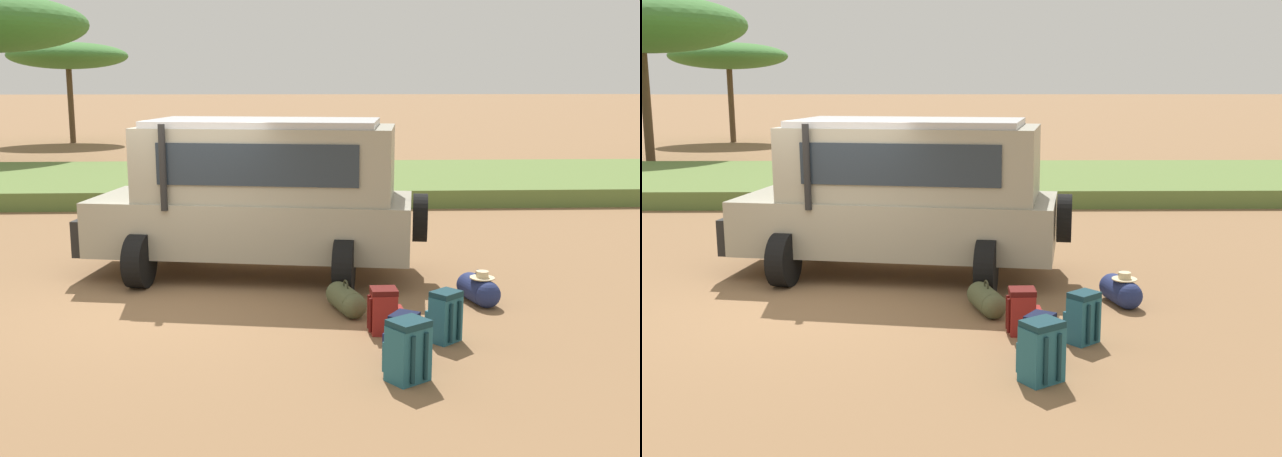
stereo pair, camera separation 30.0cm
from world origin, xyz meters
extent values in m
plane|color=olive|center=(0.00, 0.00, 0.00)|extent=(320.00, 320.00, 0.00)
cube|color=#5B7538|center=(0.00, 11.05, 0.22)|extent=(120.00, 7.00, 0.44)
cube|color=gray|center=(1.02, 1.58, 0.82)|extent=(5.15, 2.71, 0.84)
cube|color=gray|center=(1.26, 1.54, 1.79)|extent=(4.07, 2.42, 1.10)
cube|color=#232D38|center=(-0.24, 1.80, 1.74)|extent=(0.33, 1.55, 0.77)
cube|color=#232D38|center=(1.11, 0.65, 1.84)|extent=(2.90, 0.54, 0.60)
cube|color=#232D38|center=(1.42, 2.43, 1.84)|extent=(2.90, 0.54, 0.60)
cube|color=#B7B7B7|center=(1.22, 1.55, 2.39)|extent=(3.67, 2.27, 0.10)
cube|color=black|center=(-1.51, 2.02, 0.65)|extent=(0.43, 1.62, 0.56)
cylinder|color=black|center=(-0.23, 0.82, 1.79)|extent=(0.10, 0.10, 1.25)
cylinder|color=black|center=(-0.64, 0.89, 0.40)|extent=(0.41, 0.84, 0.80)
cylinder|color=black|center=(-0.31, 2.80, 0.40)|extent=(0.41, 0.84, 0.80)
cylinder|color=black|center=(2.35, 0.37, 0.40)|extent=(0.41, 0.84, 0.80)
cylinder|color=black|center=(2.68, 2.28, 0.40)|extent=(0.41, 0.84, 0.80)
cylinder|color=black|center=(3.57, 1.14, 0.97)|extent=(0.34, 0.76, 0.74)
cube|color=#235B6B|center=(3.38, -1.66, 0.27)|extent=(0.42, 0.41, 0.55)
cube|color=#235B6B|center=(3.28, -1.54, 0.21)|extent=(0.25, 0.23, 0.30)
cube|color=#13323A|center=(3.38, -1.66, 0.58)|extent=(0.42, 0.41, 0.07)
cylinder|color=#13323A|center=(3.41, -1.82, 0.27)|extent=(0.04, 0.04, 0.46)
cylinder|color=#13323A|center=(3.53, -1.72, 0.27)|extent=(0.04, 0.04, 0.46)
cube|color=maroon|center=(2.70, -1.32, 0.25)|extent=(0.31, 0.32, 0.50)
cube|color=maroon|center=(2.89, -1.32, 0.19)|extent=(0.09, 0.24, 0.27)
cube|color=#4D100E|center=(2.70, -1.32, 0.53)|extent=(0.32, 0.31, 0.07)
cylinder|color=#4D100E|center=(2.53, -1.25, 0.25)|extent=(0.04, 0.04, 0.42)
cylinder|color=#4D100E|center=(2.53, -1.40, 0.25)|extent=(0.04, 0.04, 0.42)
cube|color=navy|center=(2.81, -2.21, 0.23)|extent=(0.39, 0.42, 0.46)
cube|color=navy|center=(2.67, -2.12, 0.17)|extent=(0.21, 0.26, 0.25)
cube|color=black|center=(2.81, -2.21, 0.49)|extent=(0.39, 0.41, 0.07)
cylinder|color=black|center=(2.88, -2.35, 0.23)|extent=(0.04, 0.04, 0.39)
cylinder|color=black|center=(2.97, -2.22, 0.23)|extent=(0.04, 0.04, 0.39)
cube|color=#235B6B|center=(2.75, -2.81, 0.29)|extent=(0.50, 0.47, 0.58)
cube|color=#235B6B|center=(2.65, -2.65, 0.22)|extent=(0.29, 0.23, 0.32)
cube|color=#13323A|center=(2.75, -2.81, 0.61)|extent=(0.49, 0.47, 0.07)
cylinder|color=#13323A|center=(2.77, -3.00, 0.29)|extent=(0.04, 0.04, 0.50)
cylinder|color=#13323A|center=(2.92, -2.90, 0.29)|extent=(0.04, 0.04, 0.50)
cylinder|color=navy|center=(4.17, -0.13, 0.18)|extent=(0.48, 0.58, 0.37)
sphere|color=navy|center=(4.23, -0.37, 0.18)|extent=(0.36, 0.36, 0.36)
sphere|color=navy|center=(4.11, 0.12, 0.18)|extent=(0.36, 0.36, 0.36)
torus|color=#121834|center=(4.17, -0.13, 0.39)|extent=(0.06, 0.16, 0.16)
cylinder|color=beige|center=(4.19, -0.22, 0.38)|extent=(0.34, 0.34, 0.02)
cylinder|color=beige|center=(4.19, -0.22, 0.43)|extent=(0.17, 0.17, 0.09)
cylinder|color=#4C5133|center=(2.31, -0.47, 0.17)|extent=(0.49, 0.67, 0.34)
sphere|color=#4C5133|center=(2.39, -0.76, 0.17)|extent=(0.33, 0.33, 0.33)
sphere|color=#4C5133|center=(2.22, -0.18, 0.17)|extent=(0.33, 0.33, 0.33)
torus|color=#2D301E|center=(2.31, -0.47, 0.36)|extent=(0.07, 0.16, 0.16)
cylinder|color=brown|center=(-9.37, 18.26, 2.08)|extent=(0.34, 0.34, 4.16)
cylinder|color=brown|center=(-8.92, 27.66, 1.83)|extent=(0.28, 0.28, 3.66)
ellipsoid|color=#3D7533|center=(-8.92, 27.66, 4.20)|extent=(5.72, 5.10, 1.28)
camera|label=1|loc=(1.51, -9.97, 3.02)|focal=42.00mm
camera|label=2|loc=(1.81, -9.98, 3.02)|focal=42.00mm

